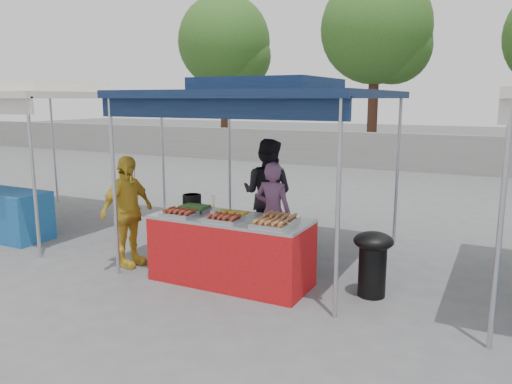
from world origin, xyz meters
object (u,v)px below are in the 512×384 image
at_px(cooking_pot, 192,200).
at_px(helper_man, 267,193).
at_px(wok_burner, 373,258).
at_px(vendor_woman, 273,213).
at_px(vendor_table, 231,250).
at_px(customer_person, 127,212).

distance_m(cooking_pot, helper_man, 1.38).
relative_size(wok_burner, helper_man, 0.46).
xyz_separation_m(wok_burner, vendor_woman, (-1.55, 0.55, 0.26)).
bearing_deg(vendor_woman, vendor_table, 80.31).
bearing_deg(customer_person, cooking_pot, -54.86).
bearing_deg(vendor_table, helper_man, 99.59).
bearing_deg(wok_burner, cooking_pot, -166.60).
distance_m(wok_burner, customer_person, 3.33).
distance_m(vendor_table, customer_person, 1.63).
relative_size(cooking_pot, vendor_woman, 0.18).
relative_size(vendor_table, customer_person, 1.30).
height_order(vendor_table, vendor_woman, vendor_woman).
bearing_deg(customer_person, wok_burner, -77.37).
bearing_deg(wok_burner, vendor_table, -154.34).
bearing_deg(cooking_pot, vendor_table, -24.25).
bearing_deg(customer_person, vendor_woman, -55.26).
bearing_deg(vendor_table, customer_person, -177.33).
bearing_deg(helper_man, customer_person, 50.55).
relative_size(vendor_table, cooking_pot, 7.80).
height_order(vendor_woman, customer_person, customer_person).
bearing_deg(vendor_woman, cooking_pot, 29.19).
relative_size(vendor_woman, helper_man, 0.86).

